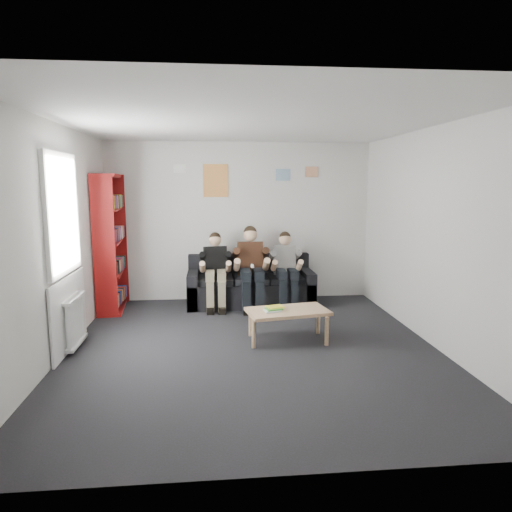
{
  "coord_description": "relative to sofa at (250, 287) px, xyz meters",
  "views": [
    {
      "loc": [
        -0.47,
        -5.35,
        2.0
      ],
      "look_at": [
        0.17,
        1.3,
        0.94
      ],
      "focal_mm": 32.0,
      "sensor_mm": 36.0,
      "label": 1
    }
  ],
  "objects": [
    {
      "name": "window",
      "position": [
        -2.37,
        -1.91,
        0.74
      ],
      "size": [
        0.05,
        1.3,
        2.36
      ],
      "color": "white",
      "rests_on": "room_shell"
    },
    {
      "name": "bookshelf",
      "position": [
        -2.21,
        -0.14,
        0.79
      ],
      "size": [
        0.32,
        0.97,
        2.15
      ],
      "rotation": [
        0.0,
        0.0,
        0.09
      ],
      "color": "maroon",
      "rests_on": "ground"
    },
    {
      "name": "person_middle",
      "position": [
        0.0,
        -0.2,
        0.36
      ],
      "size": [
        0.41,
        0.88,
        1.32
      ],
      "rotation": [
        0.0,
        0.0,
        0.01
      ],
      "color": "#432216",
      "rests_on": "sofa"
    },
    {
      "name": "person_right",
      "position": [
        0.58,
        -0.19,
        0.32
      ],
      "size": [
        0.36,
        0.78,
        1.22
      ],
      "rotation": [
        0.0,
        0.0,
        -0.11
      ],
      "color": "silver",
      "rests_on": "sofa"
    },
    {
      "name": "game_cases",
      "position": [
        0.14,
        -1.89,
        0.14
      ],
      "size": [
        0.25,
        0.22,
        0.05
      ],
      "rotation": [
        0.0,
        0.0,
        0.18
      ],
      "color": "white",
      "rests_on": "coffee_table"
    },
    {
      "name": "room_shell",
      "position": [
        -0.15,
        -2.11,
        1.06
      ],
      "size": [
        5.0,
        5.0,
        5.0
      ],
      "color": "black",
      "rests_on": "ground"
    },
    {
      "name": "sofa",
      "position": [
        0.0,
        0.0,
        0.0
      ],
      "size": [
        2.07,
        0.85,
        0.8
      ],
      "color": "black",
      "rests_on": "ground"
    },
    {
      "name": "radiator",
      "position": [
        -2.3,
        -1.91,
        0.06
      ],
      "size": [
        0.1,
        0.64,
        0.6
      ],
      "color": "white",
      "rests_on": "ground"
    },
    {
      "name": "poster_blue",
      "position": [
        0.6,
        0.38,
        1.86
      ],
      "size": [
        0.25,
        0.01,
        0.2
      ],
      "primitive_type": "cube",
      "color": "#3885C0",
      "rests_on": "room_shell"
    },
    {
      "name": "poster_sign",
      "position": [
        -1.15,
        0.38,
        1.96
      ],
      "size": [
        0.2,
        0.01,
        0.14
      ],
      "primitive_type": "cube",
      "color": "white",
      "rests_on": "room_shell"
    },
    {
      "name": "coffee_table",
      "position": [
        0.32,
        -1.87,
        0.07
      ],
      "size": [
        1.02,
        0.56,
        0.41
      ],
      "rotation": [
        0.0,
        0.0,
        0.18
      ],
      "color": "tan",
      "rests_on": "ground"
    },
    {
      "name": "poster_large",
      "position": [
        -0.55,
        0.38,
        1.76
      ],
      "size": [
        0.42,
        0.01,
        0.55
      ],
      "primitive_type": "cube",
      "color": "gold",
      "rests_on": "room_shell"
    },
    {
      "name": "poster_pink",
      "position": [
        1.1,
        0.38,
        1.91
      ],
      "size": [
        0.22,
        0.01,
        0.18
      ],
      "primitive_type": "cube",
      "color": "#D44288",
      "rests_on": "room_shell"
    },
    {
      "name": "person_left",
      "position": [
        -0.58,
        -0.19,
        0.32
      ],
      "size": [
        0.36,
        0.78,
        1.22
      ],
      "rotation": [
        0.0,
        0.0,
        0.16
      ],
      "color": "black",
      "rests_on": "sofa"
    }
  ]
}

